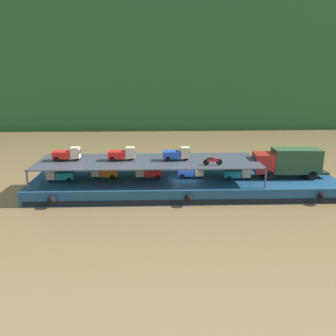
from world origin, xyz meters
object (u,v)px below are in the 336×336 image
mini_truck_lower_stern (60,175)px  mini_truck_lower_fore (191,171)px  mini_truck_upper_mid (122,154)px  cargo_barge (185,186)px  mini_truck_upper_fore (177,154)px  motorcycle_upper_port (212,161)px  mini_truck_upper_stern (67,154)px  covered_lorry (288,162)px  mini_truck_lower_mid (148,172)px  mini_truck_lower_aft (104,172)px  mini_truck_lower_bow (237,173)px

mini_truck_lower_stern → mini_truck_lower_fore: 13.54m
mini_truck_lower_stern → mini_truck_upper_mid: 6.69m
cargo_barge → mini_truck_upper_fore: mini_truck_upper_fore is taller
cargo_barge → motorcycle_upper_port: motorcycle_upper_port is taller
cargo_barge → mini_truck_upper_stern: bearing=178.3°
covered_lorry → mini_truck_lower_stern: bearing=-178.6°
covered_lorry → mini_truck_upper_stern: (-23.02, 0.12, 1.00)m
motorcycle_upper_port → covered_lorry: bearing=15.0°
mini_truck_lower_mid → mini_truck_upper_mid: mini_truck_upper_mid is taller
motorcycle_upper_port → mini_truck_lower_aft: bearing=166.5°
mini_truck_lower_stern → mini_truck_lower_mid: same height
covered_lorry → mini_truck_lower_fore: 10.28m
covered_lorry → mini_truck_lower_stern: 23.77m
mini_truck_lower_aft → cargo_barge: bearing=-4.1°
mini_truck_lower_mid → mini_truck_lower_fore: bearing=1.2°
mini_truck_upper_mid → mini_truck_lower_fore: bearing=1.8°
mini_truck_lower_stern → mini_truck_lower_aft: same height
mini_truck_upper_mid → cargo_barge: bearing=-2.2°
mini_truck_upper_mid → mini_truck_lower_stern: bearing=-174.9°
mini_truck_lower_aft → motorcycle_upper_port: 11.40m
mini_truck_lower_aft → mini_truck_upper_mid: 2.84m
covered_lorry → mini_truck_lower_fore: (-10.22, 0.23, -1.00)m
mini_truck_lower_aft → mini_truck_lower_mid: 4.63m
mini_truck_upper_stern → mini_truck_lower_mid: bearing=0.1°
covered_lorry → mini_truck_lower_aft: bearing=178.9°
mini_truck_lower_mid → motorcycle_upper_port: bearing=-20.7°
cargo_barge → mini_truck_lower_aft: (-8.47, 0.61, 1.44)m
covered_lorry → mini_truck_lower_bow: (-5.46, -0.48, -1.00)m
mini_truck_lower_stern → mini_truck_lower_aft: size_ratio=1.01×
cargo_barge → mini_truck_lower_mid: mini_truck_lower_mid is taller
mini_truck_lower_bow → motorcycle_upper_port: size_ratio=1.46×
mini_truck_upper_fore → mini_truck_lower_fore: bearing=15.0°
mini_truck_lower_bow → mini_truck_upper_stern: size_ratio=1.01×
mini_truck_lower_stern → mini_truck_upper_stern: mini_truck_upper_stern is taller
mini_truck_upper_stern → mini_truck_upper_fore: (11.25, -0.30, 0.00)m
cargo_barge → mini_truck_upper_mid: (-6.48, 0.24, 3.44)m
mini_truck_lower_fore → covered_lorry: bearing=-1.3°
covered_lorry → mini_truck_lower_mid: covered_lorry is taller
mini_truck_lower_bow → mini_truck_upper_stern: mini_truck_upper_stern is taller
covered_lorry → mini_truck_upper_fore: bearing=-179.1°
mini_truck_lower_stern → mini_truck_lower_fore: bearing=3.4°
mini_truck_upper_mid → mini_truck_lower_bow: bearing=-2.3°
cargo_barge → covered_lorry: size_ratio=4.01×
mini_truck_lower_fore → mini_truck_upper_stern: 12.95m
covered_lorry → motorcycle_upper_port: bearing=-165.0°
cargo_barge → mini_truck_lower_fore: mini_truck_lower_fore is taller
mini_truck_lower_bow → motorcycle_upper_port: motorcycle_upper_port is taller
mini_truck_lower_mid → mini_truck_upper_fore: 3.60m
mini_truck_lower_aft → mini_truck_lower_mid: (4.62, -0.23, 0.00)m
mini_truck_lower_fore → mini_truck_upper_fore: bearing=-165.0°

